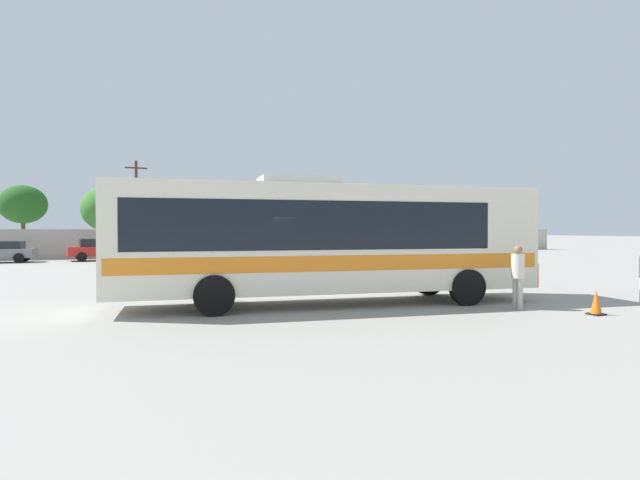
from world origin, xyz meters
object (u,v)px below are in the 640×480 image
(parked_car_third_black, at_px, (197,248))
(roadside_tree_left, at_px, (23,205))
(attendant_by_bus_door, at_px, (518,273))
(roadside_tree_midleft, at_px, (110,209))
(traffic_cone_on_apron, at_px, (596,303))
(parked_car_second_red, at_px, (101,249))
(roadside_tree_midright, at_px, (280,213))
(utility_pole_far, at_px, (136,206))
(parked_car_leftmost_grey, at_px, (1,251))
(coach_bus_cream_orange, at_px, (324,237))

(parked_car_third_black, relative_size, roadside_tree_left, 0.78)
(attendant_by_bus_door, bearing_deg, roadside_tree_midleft, 105.67)
(roadside_tree_left, bearing_deg, traffic_cone_on_apron, -66.14)
(parked_car_second_red, xyz_separation_m, parked_car_third_black, (6.60, -0.24, -0.05))
(parked_car_second_red, distance_m, roadside_tree_midright, 18.09)
(utility_pole_far, distance_m, roadside_tree_midright, 13.22)
(attendant_by_bus_door, height_order, parked_car_leftmost_grey, attendant_by_bus_door)
(roadside_tree_midright, xyz_separation_m, traffic_cone_on_apron, (-4.52, -38.14, -3.43))
(traffic_cone_on_apron, bearing_deg, roadside_tree_midleft, 106.67)
(attendant_by_bus_door, relative_size, roadside_tree_left, 0.30)
(roadside_tree_midright, bearing_deg, utility_pole_far, -175.34)
(coach_bus_cream_orange, xyz_separation_m, roadside_tree_midright, (10.15, 33.70, 1.78))
(utility_pole_far, xyz_separation_m, roadside_tree_midright, (13.16, 1.07, -0.43))
(parked_car_second_red, bearing_deg, parked_car_third_black, -2.07)
(coach_bus_cream_orange, height_order, roadside_tree_midleft, roadside_tree_midleft)
(traffic_cone_on_apron, bearing_deg, coach_bus_cream_orange, 141.72)
(parked_car_leftmost_grey, distance_m, utility_pole_far, 11.70)
(parked_car_leftmost_grey, xyz_separation_m, roadside_tree_left, (0.27, 8.74, 3.46))
(coach_bus_cream_orange, bearing_deg, parked_car_second_red, 102.73)
(parked_car_third_black, bearing_deg, coach_bus_cream_orange, -91.78)
(attendant_by_bus_door, distance_m, parked_car_second_red, 30.39)
(coach_bus_cream_orange, bearing_deg, roadside_tree_midleft, 99.25)
(parked_car_leftmost_grey, height_order, parked_car_second_red, parked_car_second_red)
(roadside_tree_left, height_order, roadside_tree_midright, roadside_tree_left)
(attendant_by_bus_door, bearing_deg, traffic_cone_on_apron, -54.21)
(roadside_tree_midleft, bearing_deg, parked_car_second_red, -96.77)
(roadside_tree_left, relative_size, roadside_tree_midleft, 1.01)
(utility_pole_far, distance_m, roadside_tree_left, 8.80)
(roadside_tree_left, bearing_deg, parked_car_leftmost_grey, -91.76)
(parked_car_third_black, height_order, traffic_cone_on_apron, parked_car_third_black)
(parked_car_second_red, bearing_deg, utility_pole_far, 68.07)
(parked_car_leftmost_grey, distance_m, roadside_tree_midright, 23.60)
(roadside_tree_midleft, bearing_deg, utility_pole_far, 29.07)
(attendant_by_bus_door, relative_size, traffic_cone_on_apron, 2.72)
(parked_car_leftmost_grey, bearing_deg, coach_bus_cream_orange, -65.28)
(roadside_tree_midright, bearing_deg, roadside_tree_midleft, -171.64)
(parked_car_second_red, height_order, roadside_tree_midright, roadside_tree_midright)
(parked_car_second_red, xyz_separation_m, utility_pole_far, (2.79, 6.94, 3.36))
(roadside_tree_midright, bearing_deg, parked_car_leftmost_grey, -160.25)
(attendant_by_bus_door, xyz_separation_m, roadside_tree_midleft, (-9.64, 34.35, 2.87))
(coach_bus_cream_orange, bearing_deg, roadside_tree_midright, 73.23)
(parked_car_third_black, distance_m, roadside_tree_midright, 12.83)
(parked_car_third_black, distance_m, roadside_tree_left, 15.75)
(roadside_tree_midleft, bearing_deg, parked_car_leftmost_grey, -140.01)
(attendant_by_bus_door, relative_size, roadside_tree_midright, 0.32)
(parked_car_third_black, height_order, roadside_tree_midright, roadside_tree_midright)
(coach_bus_cream_orange, distance_m, roadside_tree_left, 36.50)
(parked_car_third_black, height_order, utility_pole_far, utility_pole_far)
(parked_car_third_black, distance_m, roadside_tree_midleft, 8.98)
(attendant_by_bus_door, xyz_separation_m, roadside_tree_left, (-16.12, 37.43, 3.22))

